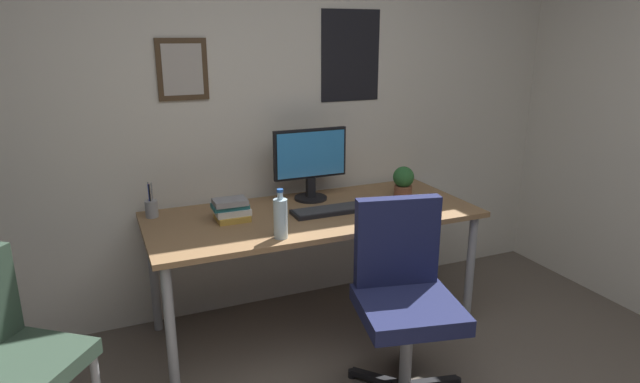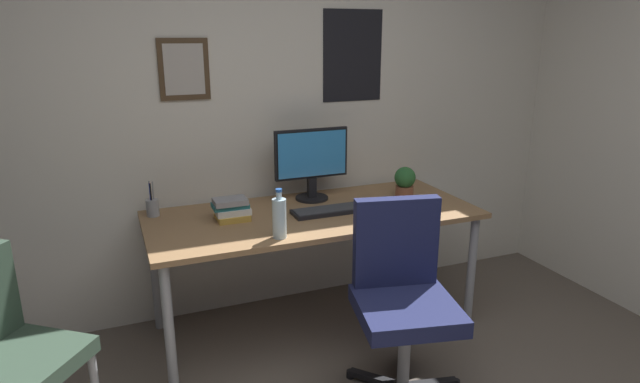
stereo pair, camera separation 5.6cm
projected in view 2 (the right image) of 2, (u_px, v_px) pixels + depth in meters
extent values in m
cube|color=silver|center=(260.00, 103.00, 3.26)|extent=(4.40, 0.08, 2.60)
cube|color=#4C3823|center=(184.00, 69.00, 3.00)|extent=(0.28, 0.02, 0.34)
cube|color=beige|center=(184.00, 69.00, 2.99)|extent=(0.22, 0.00, 0.28)
cube|color=black|center=(353.00, 56.00, 3.36)|extent=(0.40, 0.01, 0.56)
cube|color=#936D47|center=(313.00, 215.00, 3.06)|extent=(1.86, 0.80, 0.03)
cylinder|color=#9EA0A5|center=(169.00, 331.00, 2.55)|extent=(0.05, 0.05, 0.70)
cylinder|color=#9EA0A5|center=(471.00, 272.00, 3.18)|extent=(0.05, 0.05, 0.70)
cylinder|color=#9EA0A5|center=(155.00, 274.00, 3.15)|extent=(0.05, 0.05, 0.70)
cylinder|color=#9EA0A5|center=(411.00, 234.00, 3.78)|extent=(0.05, 0.05, 0.70)
cube|color=#1E234C|center=(406.00, 310.00, 2.53)|extent=(0.55, 0.55, 0.08)
cube|color=#1E234C|center=(396.00, 242.00, 2.64)|extent=(0.43, 0.16, 0.45)
cylinder|color=#9EA0A5|center=(404.00, 356.00, 2.60)|extent=(0.07, 0.07, 0.42)
cylinder|color=black|center=(456.00, 383.00, 2.70)|extent=(0.05, 0.05, 0.04)
cube|color=black|center=(402.00, 370.00, 2.78)|extent=(0.18, 0.26, 0.03)
cylinder|color=black|center=(402.00, 357.00, 2.92)|extent=(0.05, 0.05, 0.04)
cube|color=black|center=(376.00, 379.00, 2.71)|extent=(0.22, 0.24, 0.03)
cylinder|color=black|center=(350.00, 374.00, 2.77)|extent=(0.05, 0.05, 0.04)
cube|color=#334738|center=(22.00, 363.00, 2.15)|extent=(0.59, 0.59, 0.07)
cylinder|color=#9EA0A5|center=(28.00, 380.00, 2.43)|extent=(0.05, 0.05, 0.41)
cylinder|color=black|center=(312.00, 198.00, 3.29)|extent=(0.20, 0.20, 0.01)
cube|color=black|center=(312.00, 187.00, 3.28)|extent=(0.05, 0.04, 0.12)
cube|color=black|center=(311.00, 154.00, 3.22)|extent=(0.46, 0.02, 0.30)
cube|color=#338CD8|center=(312.00, 154.00, 3.20)|extent=(0.43, 0.00, 0.27)
cube|color=black|center=(330.00, 211.00, 3.04)|extent=(0.43, 0.15, 0.02)
cube|color=#38383A|center=(330.00, 209.00, 3.04)|extent=(0.41, 0.13, 0.00)
ellipsoid|color=black|center=(376.00, 203.00, 3.15)|extent=(0.06, 0.11, 0.04)
cylinder|color=silver|center=(279.00, 218.00, 2.65)|extent=(0.07, 0.07, 0.20)
cylinder|color=silver|center=(279.00, 195.00, 2.62)|extent=(0.03, 0.03, 0.04)
cylinder|color=#2659B2|center=(279.00, 190.00, 2.61)|extent=(0.03, 0.03, 0.01)
cylinder|color=yellow|center=(424.00, 204.00, 3.07)|extent=(0.08, 0.08, 0.09)
torus|color=yellow|center=(432.00, 202.00, 3.08)|extent=(0.05, 0.01, 0.05)
cylinder|color=brown|center=(404.00, 192.00, 3.31)|extent=(0.11, 0.11, 0.07)
sphere|color=#2D6B33|center=(405.00, 177.00, 3.29)|extent=(0.13, 0.13, 0.13)
ellipsoid|color=#287A38|center=(399.00, 174.00, 3.30)|extent=(0.07, 0.08, 0.02)
ellipsoid|color=#287A38|center=(407.00, 176.00, 3.32)|extent=(0.07, 0.08, 0.02)
ellipsoid|color=#287A38|center=(404.00, 178.00, 3.25)|extent=(0.08, 0.07, 0.02)
cylinder|color=#9EA0A5|center=(153.00, 208.00, 2.98)|extent=(0.07, 0.07, 0.09)
cylinder|color=#263FBF|center=(150.00, 195.00, 2.95)|extent=(0.01, 0.01, 0.13)
cylinder|color=red|center=(151.00, 194.00, 2.96)|extent=(0.01, 0.01, 0.13)
cylinder|color=black|center=(151.00, 195.00, 2.95)|extent=(0.01, 0.01, 0.13)
cylinder|color=#9EA0A5|center=(153.00, 193.00, 2.96)|extent=(0.01, 0.03, 0.14)
cylinder|color=#9EA0A5|center=(150.00, 194.00, 2.95)|extent=(0.01, 0.02, 0.14)
cube|color=gold|center=(232.00, 216.00, 2.94)|extent=(0.17, 0.16, 0.03)
cube|color=silver|center=(233.00, 211.00, 2.92)|extent=(0.18, 0.13, 0.03)
cube|color=#26727A|center=(230.00, 206.00, 2.92)|extent=(0.19, 0.12, 0.02)
cube|color=gray|center=(230.00, 201.00, 2.90)|extent=(0.18, 0.12, 0.03)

